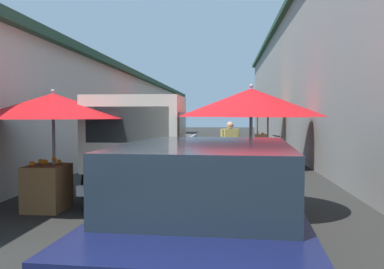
{
  "coord_description": "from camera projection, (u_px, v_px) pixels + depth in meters",
  "views": [
    {
      "loc": [
        -1.17,
        -0.88,
        1.72
      ],
      "look_at": [
        10.2,
        0.08,
        1.19
      ],
      "focal_mm": 39.01,
      "sensor_mm": 36.0,
      "label": 1
    }
  ],
  "objects": [
    {
      "name": "ground",
      "position": [
        202.0,
        164.0,
        14.76
      ],
      "size": [
        90.0,
        90.0,
        0.0
      ],
      "primitive_type": "plane",
      "color": "#282826"
    },
    {
      "name": "fruit_stall_far_left",
      "position": [
        169.0,
        117.0,
        18.01
      ],
      "size": [
        2.2,
        2.2,
        2.15
      ],
      "color": "#9E9EA3",
      "rests_on": "ground"
    },
    {
      "name": "vendor_in_shade",
      "position": [
        142.0,
        135.0,
        18.28
      ],
      "size": [
        0.23,
        0.62,
        1.53
      ],
      "color": "#665B4C",
      "rests_on": "ground"
    },
    {
      "name": "hatchback_car",
      "position": [
        209.0,
        214.0,
        4.12
      ],
      "size": [
        4.0,
        2.11,
        1.45
      ],
      "color": "#0F1438",
      "rests_on": "ground"
    },
    {
      "name": "building_left_whitewash",
      "position": [
        37.0,
        111.0,
        17.5
      ],
      "size": [
        49.8,
        7.5,
        3.8
      ],
      "color": "beige",
      "rests_on": "ground"
    },
    {
      "name": "fruit_stall_near_left",
      "position": [
        251.0,
        115.0,
        7.14
      ],
      "size": [
        2.53,
        2.53,
        2.25
      ],
      "color": "#9E9EA3",
      "rests_on": "ground"
    },
    {
      "name": "parked_scooter",
      "position": [
        281.0,
        160.0,
        11.7
      ],
      "size": [
        1.66,
        0.59,
        1.14
      ],
      "color": "black",
      "rests_on": "ground"
    },
    {
      "name": "fruit_stall_near_right",
      "position": [
        268.0,
        116.0,
        13.41
      ],
      "size": [
        2.71,
        2.71,
        2.22
      ],
      "color": "#9E9EA3",
      "rests_on": "ground"
    },
    {
      "name": "fruit_stall_mid_lane",
      "position": [
        52.0,
        115.0,
        7.59
      ],
      "size": [
        2.78,
        2.78,
        2.19
      ],
      "color": "#9E9EA3",
      "rests_on": "ground"
    },
    {
      "name": "delivery_truck",
      "position": [
        144.0,
        148.0,
        8.67
      ],
      "size": [
        4.92,
        1.98,
        2.08
      ],
      "color": "black",
      "rests_on": "ground"
    },
    {
      "name": "fruit_stall_far_right",
      "position": [
        258.0,
        111.0,
        19.65
      ],
      "size": [
        2.53,
        2.53,
        2.41
      ],
      "color": "#9E9EA3",
      "rests_on": "ground"
    },
    {
      "name": "vendor_by_crates",
      "position": [
        230.0,
        144.0,
        12.22
      ],
      "size": [
        0.39,
        0.55,
        1.53
      ],
      "color": "#665B4C",
      "rests_on": "ground"
    }
  ]
}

